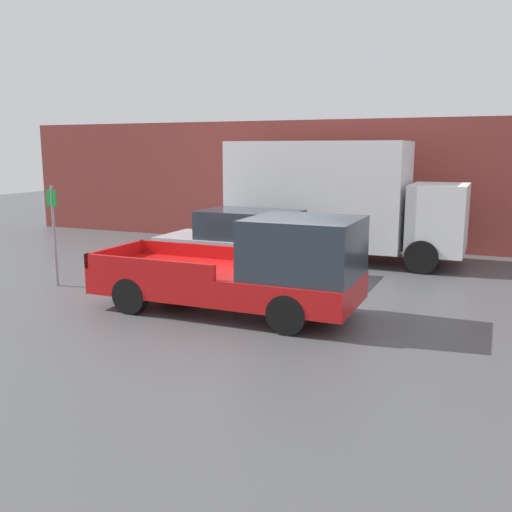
{
  "coord_description": "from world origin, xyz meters",
  "views": [
    {
      "loc": [
        4.34,
        -11.16,
        3.36
      ],
      "look_at": [
        -0.53,
        0.25,
        1.03
      ],
      "focal_mm": 40.0,
      "sensor_mm": 36.0,
      "label": 1
    }
  ],
  "objects_px": {
    "car": "(247,242)",
    "delivery_truck": "(335,198)",
    "pickup_truck": "(254,269)",
    "parking_sign": "(54,230)"
  },
  "relations": [
    {
      "from": "car",
      "to": "delivery_truck",
      "type": "bearing_deg",
      "value": 61.72
    },
    {
      "from": "pickup_truck",
      "to": "car",
      "type": "distance_m",
      "value": 3.9
    },
    {
      "from": "pickup_truck",
      "to": "delivery_truck",
      "type": "xyz_separation_m",
      "value": [
        -0.11,
        6.47,
        0.94
      ]
    },
    {
      "from": "pickup_truck",
      "to": "delivery_truck",
      "type": "bearing_deg",
      "value": 90.96
    },
    {
      "from": "pickup_truck",
      "to": "parking_sign",
      "type": "distance_m",
      "value": 5.55
    },
    {
      "from": "car",
      "to": "delivery_truck",
      "type": "relative_size",
      "value": 0.68
    },
    {
      "from": "car",
      "to": "parking_sign",
      "type": "height_order",
      "value": "parking_sign"
    },
    {
      "from": "delivery_truck",
      "to": "pickup_truck",
      "type": "bearing_deg",
      "value": -89.04
    },
    {
      "from": "delivery_truck",
      "to": "parking_sign",
      "type": "distance_m",
      "value": 8.15
    },
    {
      "from": "pickup_truck",
      "to": "parking_sign",
      "type": "height_order",
      "value": "parking_sign"
    }
  ]
}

